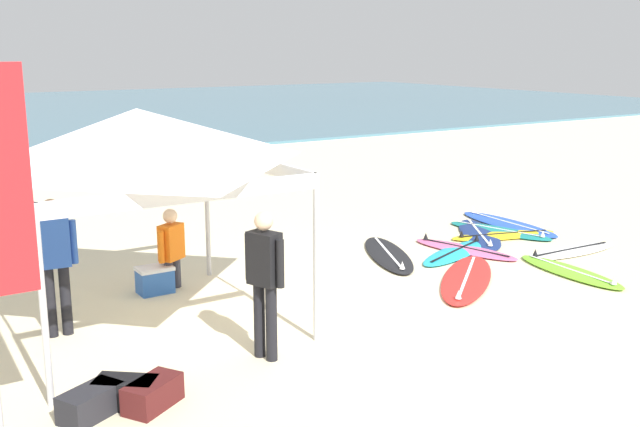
% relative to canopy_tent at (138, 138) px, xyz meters
% --- Properties ---
extents(ground_plane, '(80.00, 80.00, 0.00)m').
position_rel_canopy_tent_xyz_m(ground_plane, '(3.00, -0.70, -2.39)').
color(ground_plane, beige).
extents(canopy_tent, '(3.23, 3.23, 2.75)m').
position_rel_canopy_tent_xyz_m(canopy_tent, '(0.00, 0.00, 0.00)').
color(canopy_tent, '#B7B7BC').
rests_on(canopy_tent, ground).
extents(surfboard_black, '(1.54, 2.38, 0.19)m').
position_rel_canopy_tent_xyz_m(surfboard_black, '(4.54, 0.87, -2.35)').
color(surfboard_black, black).
rests_on(surfboard_black, ground).
extents(surfboard_yellow, '(2.19, 1.14, 0.19)m').
position_rel_canopy_tent_xyz_m(surfboard_yellow, '(7.15, 0.76, -2.35)').
color(surfboard_yellow, yellow).
rests_on(surfboard_yellow, ground).
extents(surfboard_pink, '(1.03, 2.09, 0.19)m').
position_rel_canopy_tent_xyz_m(surfboard_pink, '(5.86, 0.42, -2.35)').
color(surfboard_pink, pink).
rests_on(surfboard_pink, ground).
extents(surfboard_white, '(2.11, 0.64, 0.19)m').
position_rel_canopy_tent_xyz_m(surfboard_white, '(7.31, -0.65, -2.35)').
color(surfboard_white, white).
rests_on(surfboard_white, ground).
extents(surfboard_red, '(2.42, 2.20, 0.19)m').
position_rel_canopy_tent_xyz_m(surfboard_red, '(4.71, -0.83, -2.35)').
color(surfboard_red, red).
rests_on(surfboard_red, ground).
extents(surfboard_navy, '(1.83, 2.33, 0.19)m').
position_rel_canopy_tent_xyz_m(surfboard_navy, '(6.84, 1.07, -2.35)').
color(surfboard_navy, navy).
rests_on(surfboard_navy, ground).
extents(surfboard_blue, '(0.81, 2.55, 0.19)m').
position_rel_canopy_tent_xyz_m(surfboard_blue, '(7.91, 1.36, -2.35)').
color(surfboard_blue, blue).
rests_on(surfboard_blue, ground).
extents(surfboard_lime, '(0.72, 2.09, 0.19)m').
position_rel_canopy_tent_xyz_m(surfboard_lime, '(6.33, -1.44, -2.35)').
color(surfboard_lime, '#7AD12D').
rests_on(surfboard_lime, ground).
extents(surfboard_teal, '(1.11, 2.22, 0.19)m').
position_rel_canopy_tent_xyz_m(surfboard_teal, '(7.35, 1.03, -2.35)').
color(surfboard_teal, '#19847F').
rests_on(surfboard_teal, ground).
extents(surfboard_cyan, '(2.11, 1.24, 0.19)m').
position_rel_canopy_tent_xyz_m(surfboard_cyan, '(5.59, 0.36, -2.35)').
color(surfboard_cyan, '#23B2CC').
rests_on(surfboard_cyan, ground).
extents(person_black, '(0.33, 0.52, 1.71)m').
position_rel_canopy_tent_xyz_m(person_black, '(0.78, -1.70, -1.40)').
color(person_black, black).
rests_on(person_black, ground).
extents(person_blue, '(0.55, 0.25, 1.71)m').
position_rel_canopy_tent_xyz_m(person_blue, '(-1.02, 0.27, -1.40)').
color(person_blue, black).
rests_on(person_blue, ground).
extents(person_orange, '(0.48, 0.37, 1.20)m').
position_rel_canopy_tent_xyz_m(person_orange, '(0.83, 1.22, -1.73)').
color(person_orange, '#383842').
rests_on(person_orange, ground).
extents(banner_flag, '(0.60, 0.36, 3.40)m').
position_rel_canopy_tent_xyz_m(banner_flag, '(-2.02, -2.33, -0.81)').
color(banner_flag, '#99999E').
rests_on(banner_flag, ground).
extents(gear_bag_near_tent, '(0.68, 0.56, 0.28)m').
position_rel_canopy_tent_xyz_m(gear_bag_near_tent, '(-1.29, -2.01, -2.25)').
color(gear_bag_near_tent, '#232328').
rests_on(gear_bag_near_tent, ground).
extents(gear_bag_by_pole, '(0.68, 0.59, 0.28)m').
position_rel_canopy_tent_xyz_m(gear_bag_by_pole, '(-0.72, -2.14, -2.25)').
color(gear_bag_by_pole, '#4C1919').
rests_on(gear_bag_by_pole, ground).
extents(gear_bag_on_sand, '(0.67, 0.63, 0.28)m').
position_rel_canopy_tent_xyz_m(gear_bag_on_sand, '(-0.93, -1.96, -2.25)').
color(gear_bag_on_sand, black).
rests_on(gear_bag_on_sand, ground).
extents(cooler_box, '(0.50, 0.36, 0.39)m').
position_rel_canopy_tent_xyz_m(cooler_box, '(0.54, 1.19, -2.19)').
color(cooler_box, '#2D60B7').
rests_on(cooler_box, ground).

